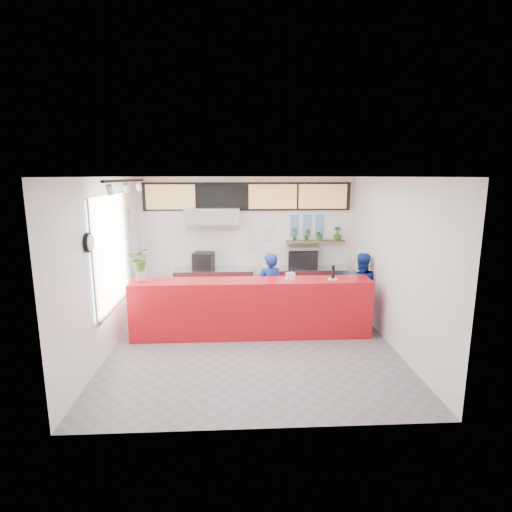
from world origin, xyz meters
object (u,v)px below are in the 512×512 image
(service_counter, at_px, (252,308))
(staff_right, at_px, (360,288))
(espresso_machine, at_px, (304,259))
(staff_center, at_px, (270,289))
(pepper_mill, at_px, (333,272))
(panini_oven, at_px, (204,261))

(service_counter, xyz_separation_m, staff_right, (2.28, 0.60, 0.19))
(espresso_machine, relative_size, staff_right, 0.45)
(staff_center, bearing_deg, service_counter, 39.14)
(staff_center, xyz_separation_m, pepper_mill, (1.15, -0.57, 0.48))
(service_counter, distance_m, panini_oven, 2.15)
(staff_center, bearing_deg, panini_oven, -56.81)
(espresso_machine, height_order, staff_center, staff_center)
(espresso_machine, distance_m, staff_right, 1.60)
(staff_center, bearing_deg, staff_right, 165.90)
(staff_center, height_order, staff_right, staff_center)
(service_counter, xyz_separation_m, staff_center, (0.39, 0.55, 0.21))
(service_counter, bearing_deg, staff_right, 14.76)
(espresso_machine, bearing_deg, staff_right, -36.28)
(service_counter, distance_m, espresso_machine, 2.29)
(staff_center, bearing_deg, espresso_machine, -141.36)
(service_counter, height_order, espresso_machine, espresso_machine)
(service_counter, xyz_separation_m, panini_oven, (-1.03, 1.80, 0.55))
(service_counter, bearing_deg, espresso_machine, 54.35)
(espresso_machine, bearing_deg, pepper_mill, -67.91)
(espresso_machine, relative_size, pepper_mill, 2.67)
(service_counter, height_order, staff_center, staff_center)
(staff_right, xyz_separation_m, pepper_mill, (-0.74, -0.62, 0.50))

